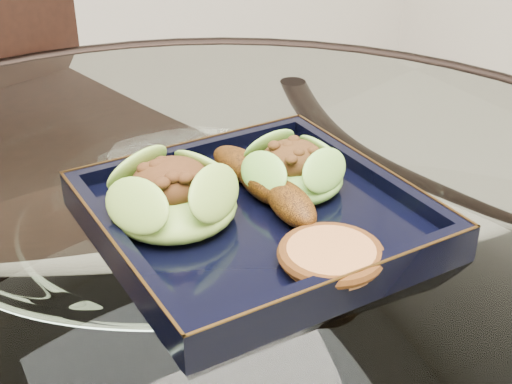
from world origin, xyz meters
TOP-DOWN VIEW (x-y plane):
  - dining_table at (-0.00, -0.00)m, footprint 1.13×1.13m
  - dining_chair at (-0.10, 0.43)m, footprint 0.55×0.55m
  - navy_plate at (0.04, -0.03)m, footprint 0.27×0.27m
  - lettuce_wrap_left at (-0.03, -0.01)m, footprint 0.11×0.11m
  - lettuce_wrap_right at (0.09, -0.01)m, footprint 0.11×0.11m
  - roasted_plantain at (0.06, -0.01)m, footprint 0.04×0.16m
  - crumb_patty at (0.05, -0.13)m, footprint 0.09×0.09m

SIDE VIEW (x-z plane):
  - dining_chair at x=-0.10m, z-range 0.06..1.10m
  - dining_table at x=0.00m, z-range 0.21..0.98m
  - navy_plate at x=0.04m, z-range 0.76..0.78m
  - crumb_patty at x=0.05m, z-range 0.78..0.80m
  - roasted_plantain at x=0.06m, z-range 0.78..0.81m
  - lettuce_wrap_right at x=0.09m, z-range 0.78..0.82m
  - lettuce_wrap_left at x=-0.03m, z-range 0.78..0.82m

